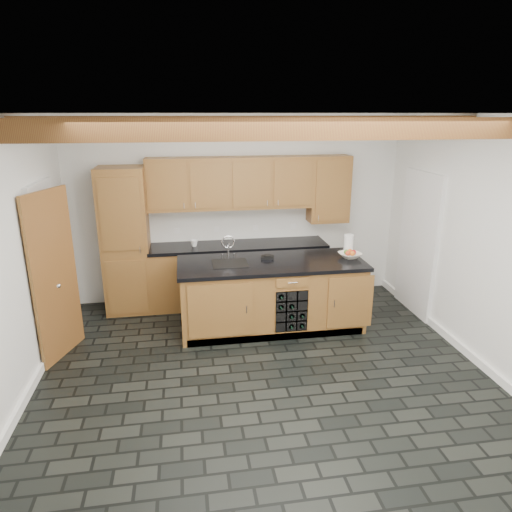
{
  "coord_description": "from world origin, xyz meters",
  "views": [
    {
      "loc": [
        -0.81,
        -4.31,
        2.81
      ],
      "look_at": [
        0.01,
        0.8,
        1.18
      ],
      "focal_mm": 32.0,
      "sensor_mm": 36.0,
      "label": 1
    }
  ],
  "objects_px": {
    "kitchen_scale": "(267,257)",
    "paper_towel": "(348,244)",
    "fruit_bowl": "(350,255)",
    "island": "(272,295)"
  },
  "relations": [
    {
      "from": "fruit_bowl",
      "to": "paper_towel",
      "type": "distance_m",
      "value": 0.21
    },
    {
      "from": "fruit_bowl",
      "to": "island",
      "type": "bearing_deg",
      "value": -179.58
    },
    {
      "from": "kitchen_scale",
      "to": "fruit_bowl",
      "type": "distance_m",
      "value": 1.12
    },
    {
      "from": "island",
      "to": "kitchen_scale",
      "type": "height_order",
      "value": "kitchen_scale"
    },
    {
      "from": "island",
      "to": "kitchen_scale",
      "type": "distance_m",
      "value": 0.51
    },
    {
      "from": "island",
      "to": "paper_towel",
      "type": "xyz_separation_m",
      "value": [
        1.11,
        0.19,
        0.6
      ]
    },
    {
      "from": "island",
      "to": "paper_towel",
      "type": "relative_size",
      "value": 9.09
    },
    {
      "from": "kitchen_scale",
      "to": "paper_towel",
      "type": "xyz_separation_m",
      "value": [
        1.15,
        0.05,
        0.11
      ]
    },
    {
      "from": "kitchen_scale",
      "to": "paper_towel",
      "type": "relative_size",
      "value": 0.68
    },
    {
      "from": "kitchen_scale",
      "to": "paper_towel",
      "type": "distance_m",
      "value": 1.16
    }
  ]
}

